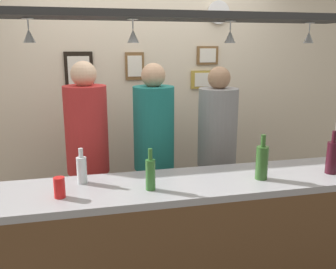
# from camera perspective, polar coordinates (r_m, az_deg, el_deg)

# --- Properties ---
(back_wall) EXTENTS (4.40, 0.06, 2.60)m
(back_wall) POSITION_cam_1_polar(r_m,az_deg,el_deg) (3.70, -3.54, 5.59)
(back_wall) COLOR beige
(back_wall) RESTS_ON ground_plane
(bar_counter) EXTENTS (2.70, 0.55, 0.96)m
(bar_counter) POSITION_cam_1_polar(r_m,az_deg,el_deg) (2.40, 3.38, -15.40)
(bar_counter) COLOR #99999E
(bar_counter) RESTS_ON ground_plane
(overhead_glass_rack) EXTENTS (2.20, 0.36, 0.04)m
(overhead_glass_rack) POSITION_cam_1_polar(r_m,az_deg,el_deg) (2.30, 2.38, 17.82)
(overhead_glass_rack) COLOR black
(hanging_wineglass_far_left) EXTENTS (0.07, 0.07, 0.13)m
(hanging_wineglass_far_left) POSITION_cam_1_polar(r_m,az_deg,el_deg) (2.27, -20.72, 14.22)
(hanging_wineglass_far_left) COLOR silver
(hanging_wineglass_far_left) RESTS_ON overhead_glass_rack
(hanging_wineglass_left) EXTENTS (0.07, 0.07, 0.13)m
(hanging_wineglass_left) POSITION_cam_1_polar(r_m,az_deg,el_deg) (2.20, -5.43, 15.05)
(hanging_wineglass_left) COLOR silver
(hanging_wineglass_left) RESTS_ON overhead_glass_rack
(hanging_wineglass_center_left) EXTENTS (0.07, 0.07, 0.13)m
(hanging_wineglass_center_left) POSITION_cam_1_polar(r_m,az_deg,el_deg) (2.38, 9.58, 14.81)
(hanging_wineglass_center_left) COLOR silver
(hanging_wineglass_center_left) RESTS_ON overhead_glass_rack
(hanging_wineglass_center) EXTENTS (0.07, 0.07, 0.13)m
(hanging_wineglass_center) POSITION_cam_1_polar(r_m,az_deg,el_deg) (2.72, 20.96, 13.95)
(hanging_wineglass_center) COLOR silver
(hanging_wineglass_center) RESTS_ON overhead_glass_rack
(person_left_red_shirt) EXTENTS (0.34, 0.34, 1.70)m
(person_left_red_shirt) POSITION_cam_1_polar(r_m,az_deg,el_deg) (3.05, -12.37, -1.70)
(person_left_red_shirt) COLOR #2D334C
(person_left_red_shirt) RESTS_ON ground_plane
(person_middle_teal_shirt) EXTENTS (0.34, 0.34, 1.68)m
(person_middle_teal_shirt) POSITION_cam_1_polar(r_m,az_deg,el_deg) (3.10, -2.19, -1.37)
(person_middle_teal_shirt) COLOR #2D334C
(person_middle_teal_shirt) RESTS_ON ground_plane
(person_right_grey_shirt) EXTENTS (0.34, 0.34, 1.64)m
(person_right_grey_shirt) POSITION_cam_1_polar(r_m,az_deg,el_deg) (3.26, 7.61, -1.16)
(person_right_grey_shirt) COLOR #2D334C
(person_right_grey_shirt) RESTS_ON ground_plane
(bottle_wine_dark_red) EXTENTS (0.08, 0.08, 0.30)m
(bottle_wine_dark_red) POSITION_cam_1_polar(r_m,az_deg,el_deg) (2.76, 24.05, -3.17)
(bottle_wine_dark_red) COLOR #380F19
(bottle_wine_dark_red) RESTS_ON bar_counter
(bottle_beer_green_import) EXTENTS (0.06, 0.06, 0.26)m
(bottle_beer_green_import) POSITION_cam_1_polar(r_m,az_deg,el_deg) (2.24, -2.73, -6.06)
(bottle_beer_green_import) COLOR #336B2D
(bottle_beer_green_import) RESTS_ON bar_counter
(bottle_champagne_green) EXTENTS (0.08, 0.08, 0.30)m
(bottle_champagne_green) POSITION_cam_1_polar(r_m,az_deg,el_deg) (2.49, 14.34, -4.10)
(bottle_champagne_green) COLOR #2D5623
(bottle_champagne_green) RESTS_ON bar_counter
(bottle_soda_clear) EXTENTS (0.06, 0.06, 0.23)m
(bottle_soda_clear) POSITION_cam_1_polar(r_m,az_deg,el_deg) (2.41, -13.21, -5.24)
(bottle_soda_clear) COLOR silver
(bottle_soda_clear) RESTS_ON bar_counter
(drink_can) EXTENTS (0.07, 0.07, 0.12)m
(drink_can) POSITION_cam_1_polar(r_m,az_deg,el_deg) (2.23, -16.46, -7.87)
(drink_can) COLOR red
(drink_can) RESTS_ON bar_counter
(picture_frame_crest) EXTENTS (0.18, 0.02, 0.26)m
(picture_frame_crest) POSITION_cam_1_polar(r_m,az_deg,el_deg) (3.61, -5.18, 10.51)
(picture_frame_crest) COLOR brown
(picture_frame_crest) RESTS_ON back_wall
(picture_frame_caricature) EXTENTS (0.26, 0.02, 0.34)m
(picture_frame_caricature) POSITION_cam_1_polar(r_m,az_deg,el_deg) (3.57, -13.63, 9.64)
(picture_frame_caricature) COLOR black
(picture_frame_caricature) RESTS_ON back_wall
(picture_frame_lower_pair) EXTENTS (0.30, 0.02, 0.18)m
(picture_frame_lower_pair) POSITION_cam_1_polar(r_m,az_deg,el_deg) (3.78, 5.80, 8.47)
(picture_frame_lower_pair) COLOR #B29338
(picture_frame_lower_pair) RESTS_ON back_wall
(picture_frame_upper_small) EXTENTS (0.22, 0.02, 0.18)m
(picture_frame_upper_small) POSITION_cam_1_polar(r_m,az_deg,el_deg) (3.77, 6.13, 12.08)
(picture_frame_upper_small) COLOR brown
(picture_frame_upper_small) RESTS_ON back_wall
(wall_clock) EXTENTS (0.22, 0.03, 0.22)m
(wall_clock) POSITION_cam_1_polar(r_m,az_deg,el_deg) (3.81, 7.82, 18.23)
(wall_clock) COLOR white
(wall_clock) RESTS_ON back_wall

